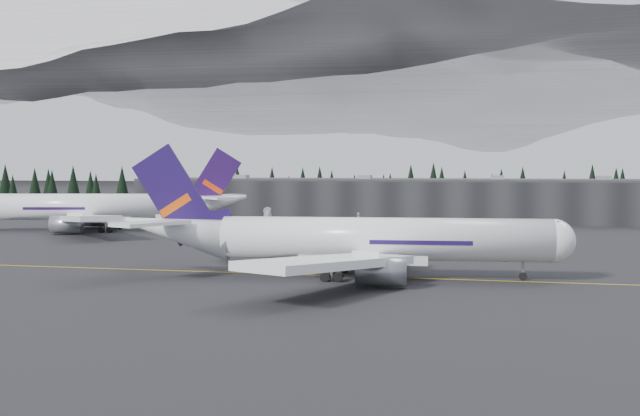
% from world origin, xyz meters
% --- Properties ---
extents(ground, '(1400.00, 1400.00, 0.00)m').
position_xyz_m(ground, '(0.00, 0.00, 0.00)').
color(ground, black).
rests_on(ground, ground).
extents(taxiline, '(400.00, 0.40, 0.02)m').
position_xyz_m(taxiline, '(0.00, -2.00, 0.01)').
color(taxiline, gold).
rests_on(taxiline, ground).
extents(terminal, '(160.00, 30.00, 12.60)m').
position_xyz_m(terminal, '(0.00, 125.00, 6.30)').
color(terminal, black).
rests_on(terminal, ground).
extents(treeline, '(360.00, 20.00, 15.00)m').
position_xyz_m(treeline, '(0.00, 162.00, 7.50)').
color(treeline, black).
rests_on(treeline, ground).
extents(mountain_ridge, '(4400.00, 900.00, 420.00)m').
position_xyz_m(mountain_ridge, '(0.00, 1000.00, 0.00)').
color(mountain_ridge, white).
rests_on(mountain_ridge, ground).
extents(jet_main, '(67.59, 62.14, 19.89)m').
position_xyz_m(jet_main, '(9.08, -2.96, 5.61)').
color(jet_main, white).
rests_on(jet_main, ground).
extents(jet_parked, '(70.92, 64.76, 21.15)m').
position_xyz_m(jet_parked, '(-66.81, 66.42, 5.96)').
color(jet_parked, white).
rests_on(jet_parked, ground).
extents(gse_vehicle_a, '(3.09, 5.26, 1.37)m').
position_xyz_m(gse_vehicle_a, '(-32.80, 96.80, 0.69)').
color(gse_vehicle_a, silver).
rests_on(gse_vehicle_a, ground).
extents(gse_vehicle_b, '(3.99, 1.85, 1.32)m').
position_xyz_m(gse_vehicle_b, '(-6.44, 95.66, 0.66)').
color(gse_vehicle_b, silver).
rests_on(gse_vehicle_b, ground).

